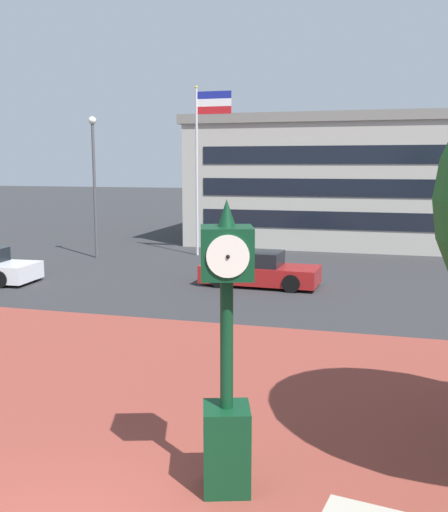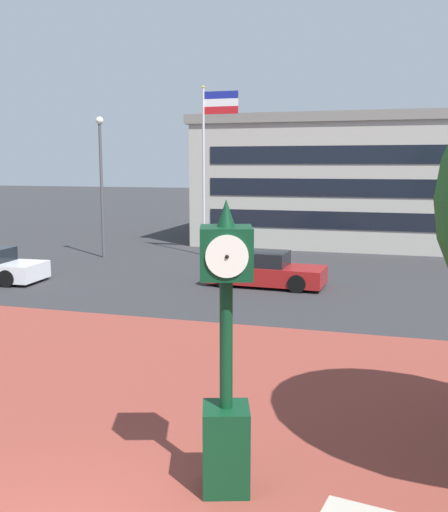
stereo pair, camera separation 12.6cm
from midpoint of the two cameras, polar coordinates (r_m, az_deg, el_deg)
The scene contains 6 objects.
plaza_brick_paving at distance 10.04m, azimuth -7.21°, elevation -17.53°, with size 44.00×14.52×0.01m, color brown.
street_clock at distance 8.05m, azimuth -0.20°, elevation -10.67°, with size 0.85×0.86×4.01m.
car_street_near at distance 21.79m, azimuth 3.21°, elevation -1.40°, with size 4.37×1.95×1.28m.
flagpole_primary at distance 28.77m, azimuth -2.33°, elevation 9.84°, with size 1.79×0.14×8.12m.
civic_building at distance 36.33m, azimuth 17.63°, elevation 7.02°, with size 24.48×12.71×7.04m.
street_lamp_post at distance 28.68m, azimuth -12.57°, elevation 7.88°, with size 0.36×0.36×6.63m.
Camera 1 is at (3.48, -5.03, 4.46)m, focal length 41.40 mm.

